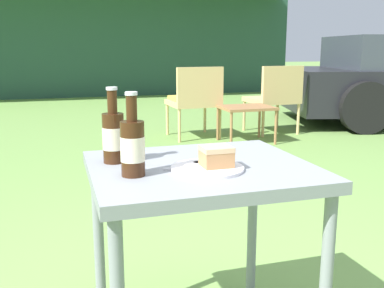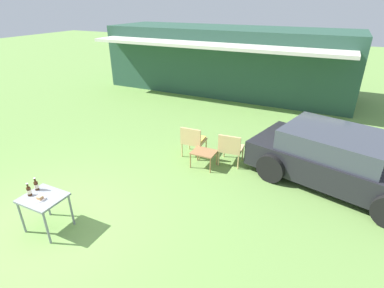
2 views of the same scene
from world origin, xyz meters
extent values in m
cube|color=#284C3D|center=(-0.30, 10.46, 1.39)|extent=(10.87, 3.18, 2.79)
cylinder|color=black|center=(3.82, 5.23, 0.34)|extent=(0.70, 0.37, 0.67)
cylinder|color=black|center=(3.34, 3.44, 0.34)|extent=(0.70, 0.37, 0.67)
cylinder|color=tan|center=(1.41, 4.13, 0.20)|extent=(0.04, 0.04, 0.39)
cylinder|color=tan|center=(0.90, 4.10, 0.20)|extent=(0.04, 0.04, 0.39)
cylinder|color=tan|center=(1.43, 3.63, 0.20)|extent=(0.04, 0.04, 0.39)
cylinder|color=tan|center=(0.92, 3.60, 0.20)|extent=(0.04, 0.04, 0.39)
cube|color=tan|center=(1.16, 3.87, 0.42)|extent=(0.59, 0.58, 0.06)
cube|color=tan|center=(1.17, 3.61, 0.66)|extent=(0.57, 0.08, 0.42)
cube|color=gold|center=(1.16, 3.87, 0.48)|extent=(0.53, 0.49, 0.05)
cylinder|color=tan|center=(2.46, 4.13, 0.20)|extent=(0.04, 0.04, 0.39)
cylinder|color=tan|center=(1.95, 4.10, 0.20)|extent=(0.04, 0.04, 0.39)
cylinder|color=tan|center=(2.50, 3.64, 0.20)|extent=(0.04, 0.04, 0.39)
cylinder|color=tan|center=(1.99, 3.60, 0.20)|extent=(0.04, 0.04, 0.39)
cube|color=tan|center=(2.22, 3.87, 0.42)|extent=(0.61, 0.60, 0.06)
cube|color=tan|center=(2.24, 3.61, 0.66)|extent=(0.57, 0.09, 0.42)
cube|color=#996B42|center=(1.66, 3.38, 0.41)|extent=(0.60, 0.48, 0.03)
cylinder|color=#996B42|center=(1.39, 3.16, 0.20)|extent=(0.03, 0.03, 0.39)
cylinder|color=#996B42|center=(1.94, 3.16, 0.20)|extent=(0.03, 0.03, 0.39)
cylinder|color=#996B42|center=(1.39, 3.59, 0.20)|extent=(0.03, 0.03, 0.39)
cylinder|color=#996B42|center=(1.94, 3.59, 0.20)|extent=(0.03, 0.03, 0.39)
cube|color=gray|center=(0.00, 0.00, 0.69)|extent=(0.73, 0.63, 0.04)
cylinder|color=gray|center=(-0.32, 0.28, 0.33)|extent=(0.04, 0.04, 0.67)
cylinder|color=gray|center=(0.32, 0.28, 0.33)|extent=(0.04, 0.04, 0.67)
cylinder|color=white|center=(0.00, -0.07, 0.71)|extent=(0.23, 0.23, 0.01)
cube|color=#AD7A4C|center=(0.03, -0.07, 0.74)|extent=(0.09, 0.08, 0.05)
cube|color=tan|center=(0.03, -0.07, 0.78)|extent=(0.10, 0.09, 0.02)
cylinder|color=#381E0F|center=(-0.27, 0.12, 0.79)|extent=(0.07, 0.07, 0.17)
cylinder|color=#381E0F|center=(-0.27, 0.12, 0.92)|extent=(0.03, 0.03, 0.08)
cylinder|color=silver|center=(-0.27, 0.12, 0.96)|extent=(0.04, 0.04, 0.01)
cylinder|color=beige|center=(-0.27, 0.12, 0.79)|extent=(0.07, 0.07, 0.08)
cylinder|color=#381E0F|center=(-0.24, -0.06, 0.79)|extent=(0.07, 0.07, 0.17)
cylinder|color=#381E0F|center=(-0.24, -0.06, 0.92)|extent=(0.03, 0.03, 0.08)
cylinder|color=silver|center=(-0.24, -0.06, 0.96)|extent=(0.04, 0.04, 0.01)
cylinder|color=beige|center=(-0.24, -0.06, 0.79)|extent=(0.07, 0.07, 0.08)
cube|color=silver|center=(-0.05, -0.05, 0.71)|extent=(0.17, 0.05, 0.01)
cylinder|color=silver|center=(-0.01, 0.00, 0.71)|extent=(0.03, 0.03, 0.01)
camera|label=1|loc=(-0.45, -1.38, 1.09)|focal=42.00mm
camera|label=2|loc=(4.31, -2.78, 3.88)|focal=28.00mm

